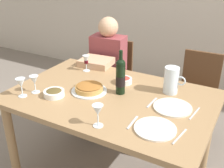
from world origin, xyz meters
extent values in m
cube|color=#9E7A51|center=(0.00, 0.00, 0.74)|extent=(1.50, 1.00, 0.04)
cylinder|color=#9E7A51|center=(-0.67, -0.42, 0.36)|extent=(0.07, 0.07, 0.72)
cylinder|color=#9E7A51|center=(-0.67, 0.42, 0.36)|extent=(0.07, 0.07, 0.72)
cylinder|color=#9E7A51|center=(0.67, 0.42, 0.36)|extent=(0.07, 0.07, 0.72)
cylinder|color=black|center=(0.04, 0.07, 0.87)|extent=(0.07, 0.07, 0.22)
sphere|color=black|center=(0.04, 0.07, 1.00)|extent=(0.07, 0.07, 0.07)
cylinder|color=black|center=(0.04, 0.07, 1.05)|extent=(0.03, 0.03, 0.09)
cylinder|color=black|center=(0.04, 0.07, 0.86)|extent=(0.07, 0.07, 0.08)
cylinder|color=silver|center=(0.37, 0.26, 0.86)|extent=(0.11, 0.11, 0.20)
cylinder|color=silver|center=(0.37, 0.26, 0.83)|extent=(0.10, 0.10, 0.12)
torus|color=silver|center=(0.44, 0.26, 0.87)|extent=(0.07, 0.01, 0.07)
cylinder|color=silver|center=(-0.18, -0.03, 0.77)|extent=(0.27, 0.27, 0.01)
cylinder|color=#C18E47|center=(-0.18, -0.03, 0.79)|extent=(0.21, 0.21, 0.03)
ellipsoid|color=#9E6028|center=(-0.18, -0.03, 0.81)|extent=(0.19, 0.19, 0.02)
cylinder|color=white|center=(-0.01, 0.24, 0.78)|extent=(0.13, 0.13, 0.04)
ellipsoid|color=#B2382D|center=(-0.01, 0.24, 0.80)|extent=(0.11, 0.11, 0.03)
cylinder|color=white|center=(-0.36, -0.21, 0.78)|extent=(0.15, 0.15, 0.04)
ellipsoid|color=brown|center=(-0.36, -0.21, 0.80)|extent=(0.13, 0.13, 0.03)
cylinder|color=silver|center=(0.13, -0.39, 0.76)|extent=(0.06, 0.06, 0.00)
cylinder|color=silver|center=(0.13, -0.39, 0.80)|extent=(0.01, 0.01, 0.07)
cone|color=silver|center=(0.13, -0.39, 0.87)|extent=(0.07, 0.07, 0.07)
cylinder|color=silver|center=(-0.56, -0.33, 0.76)|extent=(0.06, 0.06, 0.00)
cylinder|color=silver|center=(-0.56, -0.33, 0.80)|extent=(0.01, 0.01, 0.07)
cone|color=silver|center=(-0.56, -0.33, 0.87)|extent=(0.07, 0.07, 0.07)
cylinder|color=silver|center=(-0.43, 0.31, 0.76)|extent=(0.06, 0.06, 0.00)
cylinder|color=silver|center=(-0.43, 0.31, 0.80)|extent=(0.01, 0.01, 0.06)
cone|color=silver|center=(-0.43, 0.31, 0.87)|extent=(0.06, 0.06, 0.08)
cylinder|color=#470A14|center=(-0.43, 0.31, 0.84)|extent=(0.03, 0.03, 0.03)
cylinder|color=silver|center=(-0.53, -0.23, 0.76)|extent=(0.06, 0.06, 0.00)
cylinder|color=silver|center=(-0.53, -0.23, 0.80)|extent=(0.01, 0.01, 0.07)
cone|color=silver|center=(-0.53, -0.23, 0.86)|extent=(0.07, 0.07, 0.07)
cylinder|color=white|center=(0.45, -0.26, 0.77)|extent=(0.26, 0.26, 0.01)
cylinder|color=silver|center=(0.46, 0.04, 0.77)|extent=(0.26, 0.26, 0.01)
cube|color=silver|center=(0.30, -0.26, 0.76)|extent=(0.02, 0.16, 0.00)
cube|color=silver|center=(0.60, -0.26, 0.76)|extent=(0.04, 0.18, 0.00)
cube|color=silver|center=(0.61, 0.04, 0.76)|extent=(0.03, 0.18, 0.00)
cube|color=silver|center=(0.31, 0.04, 0.76)|extent=(0.02, 0.16, 0.00)
cube|color=brown|center=(-0.45, 0.79, 0.46)|extent=(0.44, 0.44, 0.02)
cube|color=brown|center=(-0.47, 0.97, 0.67)|extent=(0.36, 0.06, 0.40)
cylinder|color=brown|center=(-0.60, 0.60, 0.23)|extent=(0.04, 0.04, 0.45)
cylinder|color=brown|center=(-0.26, 0.64, 0.23)|extent=(0.04, 0.04, 0.45)
cylinder|color=brown|center=(-0.64, 0.94, 0.23)|extent=(0.04, 0.04, 0.45)
cylinder|color=brown|center=(-0.30, 0.97, 0.23)|extent=(0.04, 0.04, 0.45)
cube|color=#8E3D42|center=(-0.45, 0.75, 0.72)|extent=(0.36, 0.23, 0.50)
sphere|color=tan|center=(-0.45, 0.75, 1.06)|extent=(0.20, 0.20, 0.20)
cube|color=#33333D|center=(-0.43, 0.56, 0.47)|extent=(0.34, 0.41, 0.14)
cube|color=#33333D|center=(-0.42, 0.41, 0.20)|extent=(0.28, 0.15, 0.40)
cube|color=tan|center=(-0.42, 0.47, 0.79)|extent=(0.31, 0.27, 0.06)
cube|color=brown|center=(0.45, 0.83, 0.46)|extent=(0.41, 0.41, 0.02)
cube|color=brown|center=(0.45, 1.02, 0.67)|extent=(0.36, 0.04, 0.40)
cylinder|color=brown|center=(0.28, 0.66, 0.23)|extent=(0.04, 0.04, 0.45)
cylinder|color=brown|center=(0.62, 0.67, 0.23)|extent=(0.04, 0.04, 0.45)
cylinder|color=brown|center=(0.28, 1.00, 0.23)|extent=(0.04, 0.04, 0.45)
cylinder|color=brown|center=(0.62, 1.01, 0.23)|extent=(0.04, 0.04, 0.45)
camera|label=1|loc=(0.89, -1.60, 1.72)|focal=44.48mm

